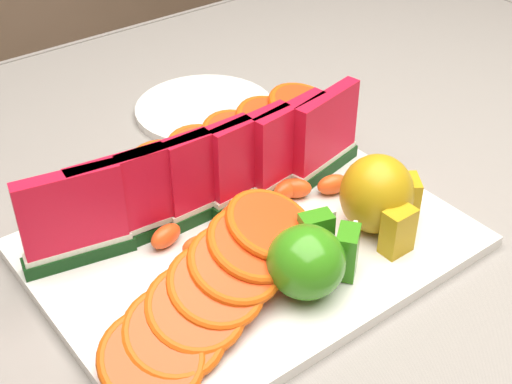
# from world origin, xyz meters

# --- Properties ---
(table) EXTENTS (1.40, 0.90, 0.75)m
(table) POSITION_xyz_m (0.00, 0.00, 0.65)
(table) COLOR #523C1B
(table) RESTS_ON ground
(tablecloth) EXTENTS (1.53, 1.03, 0.20)m
(tablecloth) POSITION_xyz_m (0.00, 0.00, 0.72)
(tablecloth) COLOR gray
(tablecloth) RESTS_ON table
(platter) EXTENTS (0.40, 0.30, 0.01)m
(platter) POSITION_xyz_m (-0.00, -0.04, 0.76)
(platter) COLOR silver
(platter) RESTS_ON tablecloth
(apple_cluster) EXTENTS (0.11, 0.09, 0.07)m
(apple_cluster) POSITION_xyz_m (0.00, -0.13, 0.80)
(apple_cluster) COLOR #29860E
(apple_cluster) RESTS_ON platter
(pear_cluster) EXTENTS (0.10, 0.10, 0.08)m
(pear_cluster) POSITION_xyz_m (0.11, -0.11, 0.81)
(pear_cluster) COLOR #926B0D
(pear_cluster) RESTS_ON platter
(side_plate) EXTENTS (0.21, 0.21, 0.01)m
(side_plate) POSITION_xyz_m (0.12, 0.21, 0.76)
(side_plate) COLOR silver
(side_plate) RESTS_ON tablecloth
(watermelon_row) EXTENTS (0.39, 0.07, 0.10)m
(watermelon_row) POSITION_xyz_m (-0.01, 0.01, 0.82)
(watermelon_row) COLOR #0A3414
(watermelon_row) RESTS_ON platter
(orange_fan_front) EXTENTS (0.27, 0.16, 0.07)m
(orange_fan_front) POSITION_xyz_m (-0.08, -0.10, 0.80)
(orange_fan_front) COLOR #E25C1A
(orange_fan_front) RESTS_ON platter
(orange_fan_back) EXTENTS (0.40, 0.12, 0.05)m
(orange_fan_back) POSITION_xyz_m (0.03, 0.08, 0.79)
(orange_fan_back) COLOR #E25C1A
(orange_fan_back) RESTS_ON platter
(tangerine_segments) EXTENTS (0.22, 0.06, 0.02)m
(tangerine_segments) POSITION_xyz_m (0.02, -0.02, 0.78)
(tangerine_segments) COLOR #D76B00
(tangerine_segments) RESTS_ON platter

